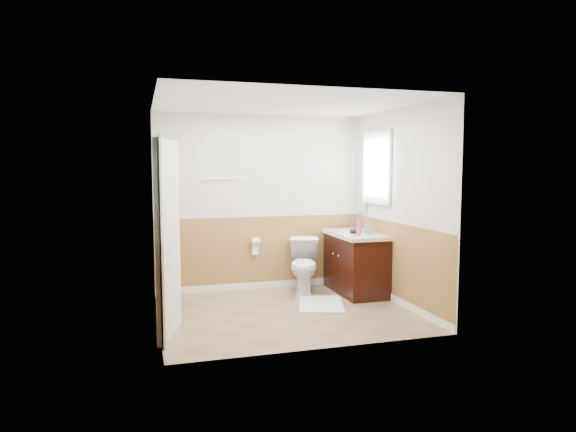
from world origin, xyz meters
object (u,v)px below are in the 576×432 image
object	(u,v)px
bath_mat	(321,304)
soap_dispenser	(368,226)
lotion_bottle	(358,227)
toilet	(304,266)
vanity_cabinet	(356,264)

from	to	relation	value
bath_mat	soap_dispenser	size ratio (longest dim) A/B	4.02
lotion_bottle	soap_dispenser	world-z (taller)	lotion_bottle
toilet	lotion_bottle	xyz separation A→B (m)	(0.59, -0.51, 0.58)
vanity_cabinet	lotion_bottle	bearing A→B (deg)	-108.77
lotion_bottle	vanity_cabinet	bearing A→B (deg)	71.23
bath_mat	soap_dispenser	distance (m)	1.29
vanity_cabinet	toilet	bearing A→B (deg)	162.66
bath_mat	lotion_bottle	size ratio (longest dim) A/B	3.64
vanity_cabinet	soap_dispenser	bearing A→B (deg)	-48.65
toilet	lotion_bottle	world-z (taller)	lotion_bottle
toilet	soap_dispenser	bearing A→B (deg)	-5.69
bath_mat	lotion_bottle	distance (m)	1.13
bath_mat	lotion_bottle	bearing A→B (deg)	17.20
vanity_cabinet	soap_dispenser	distance (m)	0.58
bath_mat	lotion_bottle	world-z (taller)	lotion_bottle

